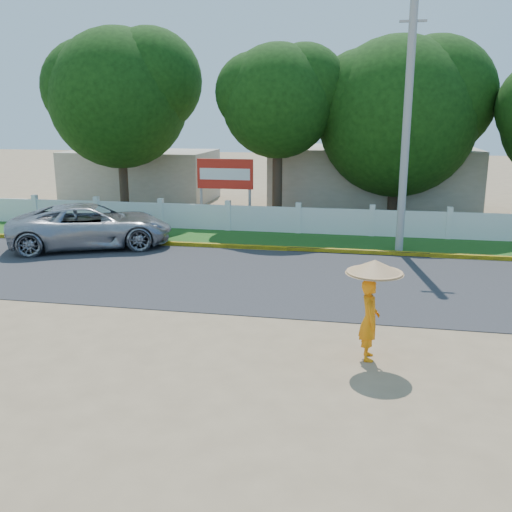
{
  "coord_description": "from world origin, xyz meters",
  "views": [
    {
      "loc": [
        2.73,
        -12.02,
        4.9
      ],
      "look_at": [
        0.0,
        2.0,
        1.3
      ],
      "focal_mm": 40.0,
      "sensor_mm": 36.0,
      "label": 1
    }
  ],
  "objects": [
    {
      "name": "fence",
      "position": [
        0.0,
        11.2,
        0.55
      ],
      "size": [
        40.0,
        0.1,
        1.1
      ],
      "primitive_type": "cube",
      "color": "silver",
      "rests_on": "ground"
    },
    {
      "name": "grass_verge",
      "position": [
        0.0,
        9.75,
        0.01
      ],
      "size": [
        60.0,
        3.5,
        0.03
      ],
      "primitive_type": "cube",
      "color": "#2D601E",
      "rests_on": "ground"
    },
    {
      "name": "road",
      "position": [
        0.0,
        4.5,
        0.01
      ],
      "size": [
        60.0,
        7.0,
        0.02
      ],
      "primitive_type": "cube",
      "color": "#38383A",
      "rests_on": "ground"
    },
    {
      "name": "vehicle",
      "position": [
        -7.26,
        7.26,
        0.82
      ],
      "size": [
        6.47,
        4.86,
        1.63
      ],
      "primitive_type": "imported",
      "rotation": [
        0.0,
        0.0,
        1.99
      ],
      "color": "#A1A3A9",
      "rests_on": "ground"
    },
    {
      "name": "tree_row",
      "position": [
        3.96,
        14.46,
        5.2
      ],
      "size": [
        31.24,
        7.7,
        9.03
      ],
      "color": "#473828",
      "rests_on": "ground"
    },
    {
      "name": "billboard",
      "position": [
        -3.39,
        12.3,
        2.14
      ],
      "size": [
        2.5,
        0.13,
        2.95
      ],
      "color": "gray",
      "rests_on": "ground"
    },
    {
      "name": "building_far",
      "position": [
        -10.0,
        19.0,
        1.4
      ],
      "size": [
        8.0,
        5.0,
        2.8
      ],
      "primitive_type": "cube",
      "color": "#B7AD99",
      "rests_on": "ground"
    },
    {
      "name": "utility_pole",
      "position": [
        3.99,
        8.83,
        4.33
      ],
      "size": [
        0.28,
        0.28,
        8.65
      ],
      "primitive_type": "cylinder",
      "color": "#979895",
      "rests_on": "ground"
    },
    {
      "name": "ground",
      "position": [
        0.0,
        0.0,
        0.0
      ],
      "size": [
        120.0,
        120.0,
        0.0
      ],
      "primitive_type": "plane",
      "color": "#9E8460",
      "rests_on": "ground"
    },
    {
      "name": "curb",
      "position": [
        0.0,
        8.05,
        0.08
      ],
      "size": [
        40.0,
        0.18,
        0.16
      ],
      "primitive_type": "cube",
      "color": "yellow",
      "rests_on": "ground"
    },
    {
      "name": "building_near",
      "position": [
        3.0,
        18.0,
        1.6
      ],
      "size": [
        10.0,
        6.0,
        3.2
      ],
      "primitive_type": "cube",
      "color": "#B7AD99",
      "rests_on": "ground"
    },
    {
      "name": "monk_with_parasol",
      "position": [
        2.93,
        -0.95,
        1.36
      ],
      "size": [
        1.15,
        1.15,
        2.09
      ],
      "color": "orange",
      "rests_on": "ground"
    }
  ]
}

